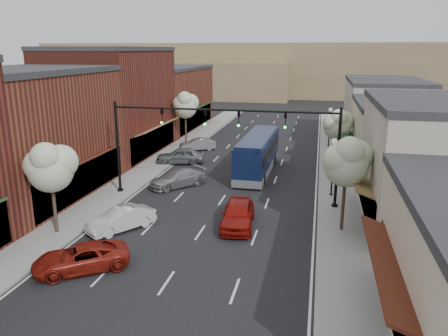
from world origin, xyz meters
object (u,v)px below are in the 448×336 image
Objects in this scene: red_hatchback at (238,214)px; parked_car_e at (198,144)px; signal_mast_right at (303,142)px; parked_car_d at (180,156)px; parked_car_b at (121,219)px; tree_right_far at (338,124)px; coach_bus at (258,153)px; parked_car_c at (178,178)px; tree_left_near at (50,166)px; parked_car_a at (81,258)px; tree_right_near at (347,161)px; lamp_post_near at (333,158)px; tree_left_far at (185,105)px; lamp_post_far at (330,121)px; signal_mast_left at (147,135)px.

parked_car_e is (-8.21, 19.91, -0.18)m from red_hatchback.
parked_car_d is at bearing 141.46° from signal_mast_right.
parked_car_b is 1.09× the size of parked_car_e.
tree_right_far is 0.49× the size of coach_bus.
parked_car_c is 13.08m from parked_car_e.
red_hatchback is at bearing 18.96° from tree_left_near.
tree_left_near is 0.52× the size of coach_bus.
parked_car_c is (-9.82, 2.46, -3.93)m from signal_mast_right.
parked_car_a is at bearing -10.42° from parked_car_d.
coach_bus is at bearing 101.81° from parked_car_b.
tree_right_near is 1.10× the size of tree_right_far.
red_hatchback is 16.18m from parked_car_d.
parked_car_a is (3.69, -3.62, -3.57)m from tree_left_near.
red_hatchback is at bearing -111.00° from tree_right_far.
parked_car_e is at bearing 137.10° from coach_bus.
parked_car_a is at bearing -131.09° from lamp_post_near.
parked_car_b is (-13.16, -18.55, -3.30)m from tree_right_far.
parked_car_a is at bearing -149.44° from tree_right_near.
tree_left_far is 1.38× the size of lamp_post_far.
tree_right_near is (13.97, -4.05, -0.17)m from signal_mast_left.
parked_car_b is at bearing 148.39° from parked_car_a.
parked_car_c is (1.42, 2.46, -3.93)m from signal_mast_left.
coach_bus reaches higher than parked_car_d.
signal_mast_left is 13.75m from lamp_post_near.
tree_right_far is 15.11m from parked_car_d.
signal_mast_left reaches higher than tree_left_far.
tree_left_far reaches higher than coach_bus.
tree_left_near reaches higher than lamp_post_far.
lamp_post_far reaches higher than parked_car_c.
tree_left_near is 26.00m from tree_left_far.
signal_mast_right is 1.73× the size of parked_car_c.
signal_mast_right is 1.00× the size of signal_mast_left.
tree_left_far is at bearing -168.98° from parked_car_e.
parked_car_a is (-12.91, -23.62, -3.34)m from tree_right_far.
signal_mast_left is at bearing 180.00° from signal_mast_right.
tree_right_far is 8.22m from coach_bus.
tree_right_near is 1.34× the size of lamp_post_far.
tree_left_far reaches higher than parked_car_d.
parked_car_b is (3.44, 1.45, -3.53)m from tree_left_near.
tree_left_near is at bearing -122.14° from parked_car_b.
tree_left_near is at bearing -90.00° from tree_left_far.
lamp_post_near is (2.18, 2.50, -1.62)m from signal_mast_right.
coach_bus is (-4.15, 8.02, -2.86)m from signal_mast_right.
tree_right_far reaches higher than parked_car_a.
coach_bus reaches higher than red_hatchback.
signal_mast_right is at bearing -52.29° from tree_left_far.
parked_car_a is 1.11× the size of parked_car_b.
tree_left_near reaches higher than parked_car_e.
tree_left_far reaches higher than parked_car_b.
tree_left_near is (-16.60, -20.00, 0.23)m from tree_right_far.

